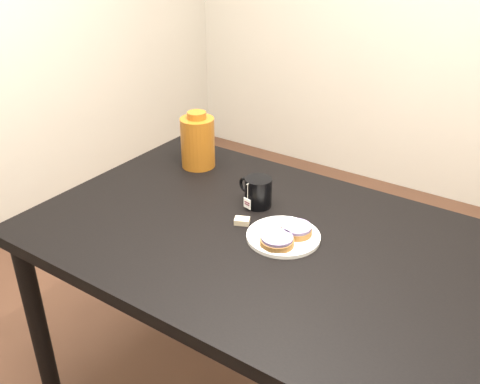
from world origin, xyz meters
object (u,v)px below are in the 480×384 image
Objects in this scene: bagel_front at (277,241)px; bagel_package at (198,142)px; teabag_pouch at (242,221)px; bagel_back at (296,230)px; mug at (258,192)px; plate at (283,236)px; table at (264,258)px.

bagel_front is 0.64× the size of bagel_package.
bagel_back is at bearing 8.87° from teabag_pouch.
bagel_front is (-0.02, -0.08, -0.00)m from bagel_back.
bagel_front is 0.99× the size of mug.
plate is 1.03× the size of bagel_package.
bagel_back reaches higher than table.
table is at bearing -30.25° from bagel_package.
bagel_back is at bearing 78.30° from bagel_front.
mug reaches higher than teabag_pouch.
bagel_package is at bearing 153.74° from plate.
plate is at bearing 100.61° from bagel_front.
table is 6.52× the size of plate.
teabag_pouch is (-0.17, -0.03, -0.02)m from bagel_back.
bagel_back reaches higher than plate.
plate is 0.14m from teabag_pouch.
mug is 0.13m from teabag_pouch.
bagel_package is (-0.51, 0.25, 0.09)m from plate.
bagel_front is (0.07, -0.04, 0.11)m from table.
bagel_package reaches higher than table.
bagel_front is 0.25m from mug.
bagel_package is at bearing 145.43° from teabag_pouch.
bagel_package is (-0.37, 0.25, 0.09)m from teabag_pouch.
plate is 4.77× the size of teabag_pouch.
table is 0.22m from mug.
bagel_front is at bearing -31.79° from table.
table is 31.11× the size of teabag_pouch.
plate is 1.67× the size of bagel_back.
mug is 0.37m from bagel_package.
bagel_package reaches higher than plate.
mug reaches higher than bagel_back.
table is 0.14m from bagel_back.
plate is 1.57× the size of mug.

